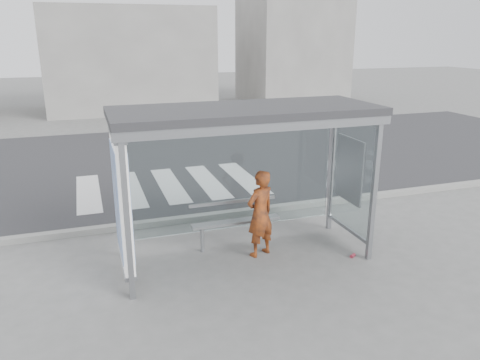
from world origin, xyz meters
The scene contains 10 objects.
ground centered at (0.00, 0.00, 0.00)m, with size 80.00×80.00×0.00m, color slate.
road centered at (0.00, 7.00, 0.00)m, with size 30.00×10.00×0.01m, color #2D2D30.
curb centered at (0.00, 1.95, 0.06)m, with size 30.00×0.18×0.12m, color gray.
crosswalk centered at (-0.50, 4.50, 0.00)m, with size 4.55×3.00×0.00m.
bus_shelter centered at (-0.37, 0.06, 1.98)m, with size 4.25×1.65×2.62m.
building_center centered at (0.00, 18.00, 2.50)m, with size 8.00×5.00×5.00m, color gray.
building_right centered at (9.00, 18.00, 3.50)m, with size 5.00×5.00×7.00m, color gray.
person centered at (0.28, 0.05, 0.77)m, with size 0.56×0.37×1.54m, color orange.
bench centered at (-0.02, 0.50, 0.50)m, with size 1.63×0.31×0.84m.
soda_can centered at (1.77, -0.57, 0.03)m, with size 0.06×0.06×0.11m, color #CF3D53.
Camera 1 is at (-2.43, -6.92, 3.71)m, focal length 35.00 mm.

